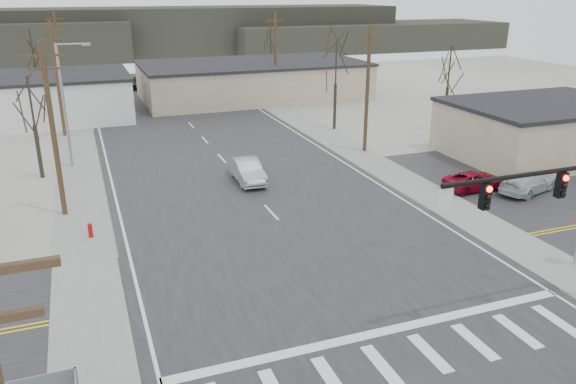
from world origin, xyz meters
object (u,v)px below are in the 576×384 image
at_px(fire_hydrant, 90,230).
at_px(car_parked_silver, 528,182).
at_px(car_far_a, 178,86).
at_px(car_parked_red, 475,181).
at_px(car_parked_dark_b, 527,149).
at_px(sedan_crossing, 247,170).
at_px(car_far_b, 138,82).

xyz_separation_m(fire_hydrant, car_parked_silver, (26.97, -2.54, 0.26)).
height_order(fire_hydrant, car_far_a, car_far_a).
distance_m(car_far_a, car_parked_red, 44.80).
relative_size(car_parked_dark_b, car_parked_silver, 1.02).
bearing_deg(car_parked_dark_b, fire_hydrant, 107.51).
relative_size(fire_hydrant, car_parked_silver, 0.19).
bearing_deg(fire_hydrant, sedan_crossing, 29.71).
xyz_separation_m(car_far_b, car_parked_dark_b, (24.70, -43.92, -0.00)).
bearing_deg(car_far_a, car_far_b, -55.10).
height_order(car_parked_red, car_parked_silver, car_parked_silver).
xyz_separation_m(car_far_a, car_parked_silver, (14.81, -44.84, -0.20)).
height_order(car_far_b, car_parked_silver, car_far_b).
height_order(sedan_crossing, car_parked_red, sedan_crossing).
xyz_separation_m(car_parked_red, car_parked_silver, (2.80, -1.68, 0.08)).
bearing_deg(fire_hydrant, car_parked_red, -2.05).
xyz_separation_m(sedan_crossing, car_far_a, (1.65, 36.30, 0.09)).
height_order(sedan_crossing, car_far_b, car_far_b).
xyz_separation_m(car_far_a, car_parked_red, (12.01, -43.16, -0.28)).
bearing_deg(sedan_crossing, fire_hydrant, -149.20).
height_order(fire_hydrant, sedan_crossing, sedan_crossing).
height_order(sedan_crossing, car_parked_silver, sedan_crossing).
xyz_separation_m(sedan_crossing, car_parked_silver, (16.46, -8.54, -0.11)).
distance_m(fire_hydrant, car_far_a, 44.02).
distance_m(sedan_crossing, car_far_b, 41.69).
height_order(car_far_a, car_parked_dark_b, car_far_a).
bearing_deg(car_parked_red, sedan_crossing, 63.80).
bearing_deg(car_parked_dark_b, car_parked_silver, 149.07).
distance_m(fire_hydrant, car_parked_silver, 27.09).
relative_size(fire_hydrant, car_parked_red, 0.20).
bearing_deg(car_parked_red, car_far_b, 19.07).
relative_size(fire_hydrant, car_far_b, 0.19).
relative_size(car_far_a, car_parked_silver, 1.27).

